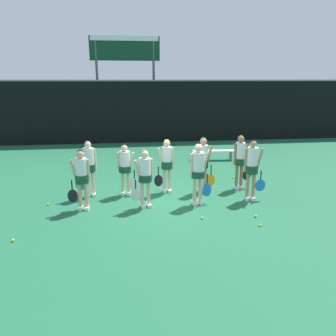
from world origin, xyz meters
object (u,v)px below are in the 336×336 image
bench_courtside (214,152)px  player_5 (125,165)px  player_0 (81,174)px  player_7 (203,160)px  player_2 (198,169)px  tennis_ball_3 (233,177)px  tennis_ball_1 (260,225)px  player_4 (89,164)px  tennis_ball_5 (223,192)px  tennis_ball_6 (13,240)px  player_3 (252,165)px  tennis_ball_4 (256,216)px  scoreboard (125,59)px  player_1 (145,174)px  player_8 (240,158)px  tennis_ball_0 (48,204)px  tennis_ball_2 (202,218)px  player_6 (167,162)px

bench_courtside → player_5: (-3.89, -4.05, 0.56)m
player_0 → player_7: bearing=19.6°
player_2 → tennis_ball_3: (1.82, 2.30, -1.02)m
tennis_ball_1 → tennis_ball_3: size_ratio=0.94×
player_4 → tennis_ball_1: (4.32, -2.74, -0.97)m
player_0 → tennis_ball_5: size_ratio=25.03×
tennis_ball_3 → tennis_ball_5: (-0.80, -1.46, -0.00)m
bench_courtside → tennis_ball_6: 9.37m
player_2 → player_3: size_ratio=0.98×
tennis_ball_3 → tennis_ball_4: bearing=-98.5°
scoreboard → player_4: size_ratio=3.36×
bench_courtside → player_7: 4.41m
player_0 → player_1: bearing=2.6°
player_8 → player_5: bearing=174.7°
tennis_ball_0 → tennis_ball_6: tennis_ball_6 is taller
tennis_ball_0 → tennis_ball_2: (4.15, -1.50, 0.00)m
player_3 → tennis_ball_1: player_3 is taller
player_8 → player_4: bearing=174.3°
player_8 → tennis_ball_5: bearing=-157.8°
scoreboard → player_6: bearing=-83.2°
player_7 → tennis_ball_1: bearing=-71.3°
player_1 → tennis_ball_2: size_ratio=25.66×
player_6 → player_8: (2.39, 0.04, 0.05)m
player_5 → tennis_ball_0: 2.48m
player_6 → tennis_ball_1: size_ratio=26.00×
player_0 → player_7: player_7 is taller
tennis_ball_2 → player_0: bearing=161.0°
player_3 → tennis_ball_4: 1.67m
bench_courtside → tennis_ball_2: bench_courtside is taller
player_5 → tennis_ball_4: player_5 is taller
scoreboard → player_3: (3.52, -10.57, -3.48)m
player_3 → tennis_ball_3: 2.39m
player_4 → player_8: player_8 is taller
player_1 → tennis_ball_6: (-3.04, -1.68, -0.94)m
tennis_ball_4 → tennis_ball_6: same height
player_5 → player_0: bearing=-128.9°
player_3 → bench_courtside: bearing=97.5°
player_4 → player_1: bearing=-45.5°
tennis_ball_0 → player_4: bearing=28.9°
player_3 → player_4: player_3 is taller
scoreboard → player_1: scoreboard is taller
tennis_ball_5 → tennis_ball_6: same height
player_6 → tennis_ball_6: bearing=-144.2°
tennis_ball_2 → scoreboard: bearing=98.6°
player_2 → player_6: (-0.75, 1.16, -0.06)m
tennis_ball_0 → tennis_ball_5: bearing=4.3°
tennis_ball_6 → player_0: bearing=52.1°
scoreboard → player_4: 10.35m
player_1 → tennis_ball_3: player_1 is taller
player_0 → player_3: size_ratio=0.94×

